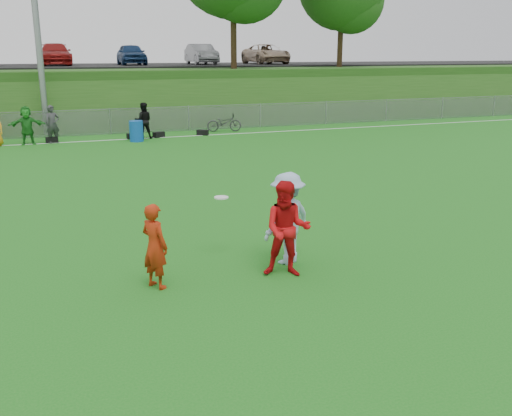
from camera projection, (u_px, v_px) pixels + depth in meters
name	position (u px, v px, depth m)	size (l,w,h in m)	color
ground	(240.00, 277.00, 10.47)	(120.00, 120.00, 0.00)	#166917
sideline_far	(116.00, 140.00, 26.73)	(60.00, 0.10, 0.01)	white
fence	(110.00, 121.00, 28.37)	(58.00, 0.06, 1.30)	gray
berm	(90.00, 90.00, 38.08)	(120.00, 18.00, 3.00)	#1F4D15
parking_lot	(86.00, 66.00, 39.48)	(120.00, 12.00, 0.10)	black
car_row	(68.00, 54.00, 37.98)	(32.04, 5.18, 1.44)	silver
spectator_row	(42.00, 125.00, 25.43)	(8.29, 0.86, 1.69)	#A50B2A
gear_bags	(138.00, 136.00, 27.14)	(7.65, 0.54, 0.26)	black
player_red_left	(155.00, 246.00, 9.84)	(0.55, 0.36, 1.52)	#AB250B
player_red_center	(287.00, 229.00, 10.33)	(0.87, 0.68, 1.78)	red
player_blue	(287.00, 218.00, 10.98)	(1.16, 0.67, 1.80)	#9DB9DA
frisbee	(221.00, 197.00, 11.28)	(0.29, 0.29, 0.03)	white
recycling_bin	(136.00, 131.00, 26.17)	(0.63, 0.63, 0.94)	#104DB2
bicycle	(224.00, 123.00, 29.40)	(0.61, 1.76, 0.93)	#2A2A2D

